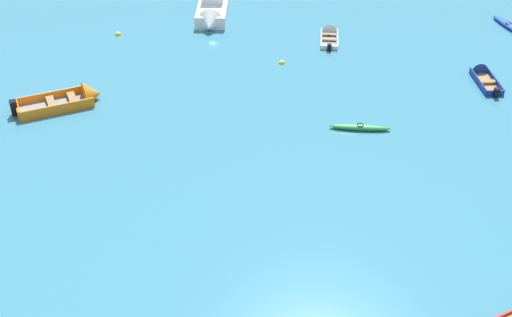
{
  "coord_description": "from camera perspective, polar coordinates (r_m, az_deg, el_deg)",
  "views": [
    {
      "loc": [
        -5.68,
        -0.74,
        16.69
      ],
      "look_at": [
        0.0,
        22.2,
        0.15
      ],
      "focal_mm": 46.81,
      "sensor_mm": 36.0,
      "label": 1
    }
  ],
  "objects": [
    {
      "name": "kayak_green_foreground_center",
      "position": [
        31.38,
        8.88,
        2.67
      ],
      "size": [
        2.82,
        1.34,
        0.27
      ],
      "color": "#288C3D",
      "rests_on": "ground_plane"
    },
    {
      "name": "mooring_buoy_between_boats_right",
      "position": [
        36.99,
        2.22,
        8.14
      ],
      "size": [
        0.34,
        0.34,
        0.34
      ],
      "primitive_type": "sphere",
      "color": "yellow",
      "rests_on": "ground_plane"
    },
    {
      "name": "motor_launch_white_cluster_outer",
      "position": [
        42.73,
        -3.73,
        12.76
      ],
      "size": [
        3.18,
        6.01,
        2.11
      ],
      "color": "white",
      "rests_on": "ground_plane"
    },
    {
      "name": "rowboat_white_far_right",
      "position": [
        40.37,
        6.29,
        10.54
      ],
      "size": [
        1.79,
        2.94,
        0.9
      ],
      "color": "gray",
      "rests_on": "ground_plane"
    },
    {
      "name": "kayak_blue_outer_right",
      "position": [
        43.97,
        20.76,
        10.6
      ],
      "size": [
        0.68,
        3.18,
        0.3
      ],
      "color": "blue",
      "rests_on": "ground_plane"
    },
    {
      "name": "rowboat_deep_blue_far_left",
      "position": [
        37.37,
        18.74,
        6.77
      ],
      "size": [
        1.44,
        3.2,
        0.87
      ],
      "color": "#99754C",
      "rests_on": "ground_plane"
    },
    {
      "name": "mooring_buoy_outer_edge",
      "position": [
        41.13,
        -11.69,
        10.31
      ],
      "size": [
        0.38,
        0.38,
        0.38
      ],
      "primitive_type": "sphere",
      "color": "yellow",
      "rests_on": "ground_plane"
    },
    {
      "name": "rowboat_orange_near_camera",
      "position": [
        34.23,
        -15.26,
        4.93
      ],
      "size": [
        4.4,
        2.11,
        1.37
      ],
      "color": "gray",
      "rests_on": "ground_plane"
    }
  ]
}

